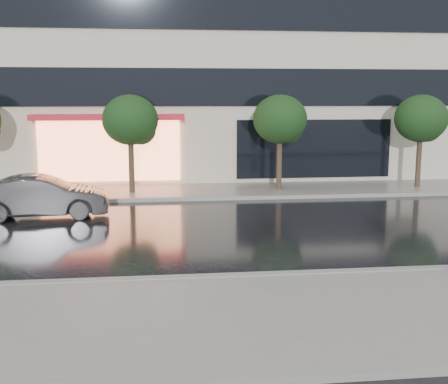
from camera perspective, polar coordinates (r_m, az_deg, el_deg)
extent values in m
plane|color=black|center=(13.20, 1.91, -7.54)|extent=(120.00, 120.00, 0.00)
cube|color=slate|center=(10.17, 4.68, -12.59)|extent=(60.00, 4.50, 0.12)
cube|color=slate|center=(23.12, -1.83, 0.10)|extent=(60.00, 3.50, 0.12)
cube|color=gray|center=(12.24, 2.61, -8.60)|extent=(60.00, 0.25, 0.14)
cube|color=gray|center=(21.40, -1.44, -0.65)|extent=(60.00, 0.25, 0.14)
cube|color=black|center=(24.48, -2.22, 10.60)|extent=(28.00, 0.12, 1.60)
cube|color=black|center=(24.74, -2.28, 18.02)|extent=(28.00, 0.12, 1.60)
cube|color=#FF8C59|center=(24.59, -11.54, 4.10)|extent=(6.00, 0.10, 2.60)
cube|color=red|center=(24.17, -11.72, 7.45)|extent=(6.40, 0.70, 0.25)
cube|color=black|center=(25.47, 9.14, 4.36)|extent=(7.00, 0.10, 2.60)
cylinder|color=#33261C|center=(22.67, -9.38, 2.44)|extent=(0.22, 0.22, 2.20)
ellipsoid|color=black|center=(22.51, -9.51, 7.24)|extent=(2.20, 2.20, 1.98)
sphere|color=black|center=(22.72, -8.45, 6.28)|extent=(1.20, 1.20, 1.20)
cylinder|color=#33261C|center=(23.16, 5.63, 2.68)|extent=(0.22, 0.22, 2.20)
ellipsoid|color=black|center=(23.01, 5.71, 7.38)|extent=(2.20, 2.20, 1.98)
sphere|color=black|center=(23.31, 6.55, 6.41)|extent=(1.20, 1.20, 1.20)
cylinder|color=#33261C|center=(25.12, 19.14, 2.73)|extent=(0.22, 0.22, 2.20)
ellipsoid|color=black|center=(24.98, 19.39, 7.06)|extent=(2.20, 2.20, 1.98)
sphere|color=black|center=(25.35, 19.96, 6.15)|extent=(1.20, 1.20, 1.20)
imported|color=black|center=(19.13, -17.99, -0.47)|extent=(4.31, 1.79, 1.39)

